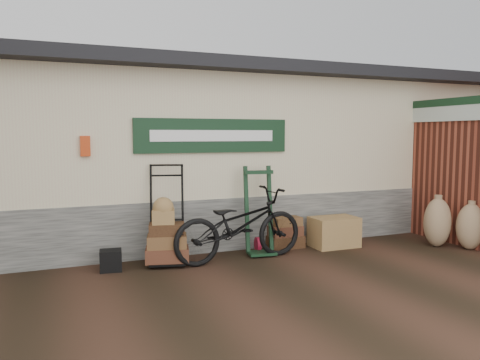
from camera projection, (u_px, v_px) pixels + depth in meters
name	position (u px, v px, depth m)	size (l,w,h in m)	color
ground	(254.00, 266.00, 7.04)	(80.00, 80.00, 0.00)	black
station_building	(199.00, 152.00, 9.40)	(14.40, 4.10, 3.20)	#4C4C47
brick_outbuilding	(435.00, 166.00, 9.79)	(1.71, 4.51, 2.62)	maroon
porter_trolley	(167.00, 213.00, 7.14)	(0.77, 0.58, 1.54)	black
green_barrow	(259.00, 211.00, 7.68)	(0.52, 0.44, 1.45)	black
suitcase_stack	(285.00, 232.00, 8.16)	(0.62, 0.39, 0.55)	#341C10
wicker_hamper	(334.00, 232.00, 8.23)	(0.80, 0.52, 0.52)	brown
black_trunk	(111.00, 260.00, 6.76)	(0.31, 0.26, 0.31)	black
bicycle	(239.00, 221.00, 7.26)	(2.17, 0.76, 1.26)	black
burlap_sack_left	(437.00, 222.00, 8.23)	(0.54, 0.45, 0.86)	olive
burlap_sack_right	(471.00, 227.00, 8.01)	(0.50, 0.42, 0.80)	olive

